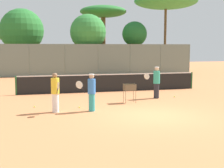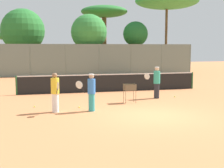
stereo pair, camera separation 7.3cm
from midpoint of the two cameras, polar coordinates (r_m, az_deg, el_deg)
The scene contains 18 objects.
ground_plane at distance 12.40m, azimuth 7.67°, elevation -5.80°, with size 80.00×80.00×0.00m, color #D37F4C.
tennis_net at distance 18.84m, azimuth -0.16°, elevation 0.30°, with size 11.02×0.10×1.07m.
back_fence at distance 29.36m, azimuth -5.30°, elevation 4.41°, with size 22.30×0.08×2.95m.
tree_0 at distance 34.78m, azimuth -18.19°, elevation 8.21°, with size 3.38×3.38×4.24m.
tree_1 at distance 35.55m, azimuth -1.38°, elevation 12.86°, with size 5.17×5.17×7.24m.
tree_2 at distance 35.88m, azimuth 10.06°, elevation 14.68°, with size 6.97×6.97×8.57m.
tree_3 at distance 32.53m, azimuth 4.38°, elevation 9.01°, with size 2.55×2.55×5.29m.
tree_4 at distance 32.91m, azimuth -15.94°, elevation 9.37°, with size 4.36×4.36×6.50m.
tree_5 at distance 31.54m, azimuth -4.18°, elevation 9.41°, with size 3.59×3.59×5.94m.
player_white_outfit at distance 13.07m, azimuth -3.65°, elevation -1.45°, with size 0.86×0.33×1.58m.
player_red_cap at distance 16.50m, azimuth 8.29°, elevation 0.36°, with size 0.89×0.34×1.66m.
player_yellow_shirt at distance 13.04m, azimuth -10.19°, elevation -1.46°, with size 0.34×0.89×1.64m.
ball_cart at distance 15.08m, azimuth 3.37°, elevation -0.86°, with size 0.56×0.41×0.92m.
tennis_ball_0 at distance 14.41m, azimuth -13.84°, elevation -4.03°, with size 0.07×0.07×0.07m, color #D1E54C.
tennis_ball_1 at distance 13.94m, azimuth -5.86°, elevation -4.23°, with size 0.07×0.07×0.07m, color #D1E54C.
tennis_ball_2 at distance 17.11m, azimuth 11.54°, elevation -2.27°, with size 0.07×0.07×0.07m, color #D1E54C.
tennis_ball_4 at distance 17.11m, azimuth -10.09°, elevation -2.25°, with size 0.07×0.07×0.07m, color #D1E54C.
parked_car at distance 33.79m, azimuth 3.44°, elevation 3.35°, with size 4.20×1.70×1.60m.
Camera 2 is at (-4.50, -11.23, 2.70)m, focal length 50.00 mm.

